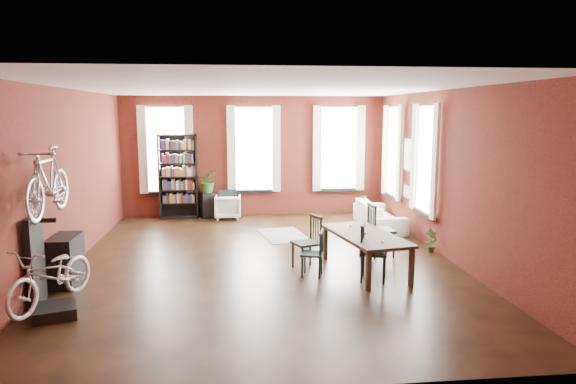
{
  "coord_description": "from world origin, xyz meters",
  "views": [
    {
      "loc": [
        -0.53,
        -9.29,
        2.78
      ],
      "look_at": [
        0.51,
        0.6,
        1.22
      ],
      "focal_mm": 32.0,
      "sensor_mm": 36.0,
      "label": 1
    }
  ],
  "objects": [
    {
      "name": "plant_small",
      "position": [
        3.36,
        0.31,
        0.09
      ],
      "size": [
        0.3,
        0.5,
        0.17
      ],
      "primitive_type": "imported",
      "rotation": [
        0.0,
        0.0,
        0.11
      ],
      "color": "#2C5522",
      "rests_on": "ground"
    },
    {
      "name": "bike_trainer",
      "position": [
        -3.01,
        -2.3,
        0.08
      ],
      "size": [
        0.69,
        0.69,
        0.16
      ],
      "primitive_type": "cube",
      "rotation": [
        0.0,
        0.0,
        0.32
      ],
      "color": "black",
      "rests_on": "ground"
    },
    {
      "name": "plant_stand",
      "position": [
        -1.26,
        4.23,
        0.34
      ],
      "size": [
        0.44,
        0.44,
        0.68
      ],
      "primitive_type": "cube",
      "rotation": [
        0.0,
        0.0,
        0.4
      ],
      "color": "black",
      "rests_on": "ground"
    },
    {
      "name": "bike_wall_rack",
      "position": [
        -3.4,
        -1.8,
        0.65
      ],
      "size": [
        0.16,
        0.6,
        1.3
      ],
      "primitive_type": "cube",
      "color": "black",
      "rests_on": "ground"
    },
    {
      "name": "bicycle_floor",
      "position": [
        -3.03,
        -2.27,
        0.97
      ],
      "size": [
        0.83,
        0.99,
        1.62
      ],
      "primitive_type": "imported",
      "rotation": [
        0.0,
        0.0,
        -0.37
      ],
      "color": "beige",
      "rests_on": "bike_trainer"
    },
    {
      "name": "bookshelf",
      "position": [
        -2.0,
        4.3,
        1.1
      ],
      "size": [
        1.0,
        0.32,
        2.2
      ],
      "primitive_type": "cube",
      "color": "black",
      "rests_on": "ground"
    },
    {
      "name": "plant_by_sofa",
      "position": [
        2.78,
        3.77,
        0.14
      ],
      "size": [
        0.49,
        0.68,
        0.27
      ],
      "primitive_type": "imported",
      "rotation": [
        0.0,
        0.0,
        -0.28
      ],
      "color": "#2D5F26",
      "rests_on": "ground"
    },
    {
      "name": "bicycle_hung",
      "position": [
        -3.15,
        -1.8,
        2.13
      ],
      "size": [
        0.47,
        1.0,
        1.66
      ],
      "primitive_type": "imported",
      "color": "#A5A8AD",
      "rests_on": "bike_wall_rack"
    },
    {
      "name": "striped_rug",
      "position": [
        0.56,
        2.03,
        0.01
      ],
      "size": [
        1.18,
        1.63,
        0.01
      ],
      "primitive_type": "cube",
      "rotation": [
        0.0,
        0.0,
        0.18
      ],
      "color": "black",
      "rests_on": "ground"
    },
    {
      "name": "cream_sofa",
      "position": [
        2.95,
        2.6,
        0.41
      ],
      "size": [
        0.61,
        2.08,
        0.81
      ],
      "primitive_type": "imported",
      "rotation": [
        0.0,
        0.0,
        1.57
      ],
      "color": "beige",
      "rests_on": "ground"
    },
    {
      "name": "white_armchair",
      "position": [
        -0.71,
        4.07,
        0.34
      ],
      "size": [
        0.68,
        0.64,
        0.68
      ],
      "primitive_type": "imported",
      "rotation": [
        0.0,
        0.0,
        3.11
      ],
      "color": "white",
      "rests_on": "ground"
    },
    {
      "name": "dining_table",
      "position": [
        1.72,
        -0.76,
        0.34
      ],
      "size": [
        1.27,
        2.13,
        0.68
      ],
      "primitive_type": "cube",
      "rotation": [
        0.0,
        0.0,
        0.2
      ],
      "color": "#49392C",
      "rests_on": "ground"
    },
    {
      "name": "console_table",
      "position": [
        -3.28,
        -0.9,
        0.4
      ],
      "size": [
        0.4,
        0.8,
        0.8
      ],
      "primitive_type": "cube",
      "color": "black",
      "rests_on": "ground"
    },
    {
      "name": "plant_on_stand",
      "position": [
        -1.22,
        4.22,
        0.92
      ],
      "size": [
        0.67,
        0.72,
        0.48
      ],
      "primitive_type": "imported",
      "rotation": [
        0.0,
        0.0,
        -0.21
      ],
      "color": "#2F5D25",
      "rests_on": "plant_stand"
    },
    {
      "name": "room",
      "position": [
        0.25,
        0.62,
        2.14
      ],
      "size": [
        9.0,
        9.04,
        3.22
      ],
      "color": "black",
      "rests_on": "ground"
    },
    {
      "name": "dining_chair_a",
      "position": [
        0.77,
        -0.91,
        0.39
      ],
      "size": [
        0.45,
        0.45,
        0.78
      ],
      "primitive_type": "cube",
      "rotation": [
        0.0,
        0.0,
        -1.87
      ],
      "color": "#183435",
      "rests_on": "ground"
    },
    {
      "name": "dining_chair_d",
      "position": [
        2.29,
        0.2,
        0.51
      ],
      "size": [
        0.51,
        0.51,
        1.02
      ],
      "primitive_type": "cube",
      "rotation": [
        0.0,
        0.0,
        1.66
      ],
      "color": "#16312F",
      "rests_on": "ground"
    },
    {
      "name": "dining_chair_c",
      "position": [
        1.75,
        -1.25,
        0.48
      ],
      "size": [
        0.56,
        0.56,
        0.96
      ],
      "primitive_type": "cube",
      "rotation": [
        0.0,
        0.0,
        1.24
      ],
      "color": "black",
      "rests_on": "ground"
    },
    {
      "name": "dining_chair_b",
      "position": [
        0.73,
        -0.5,
        0.48
      ],
      "size": [
        0.57,
        0.57,
        0.96
      ],
      "primitive_type": "cube",
      "rotation": [
        0.0,
        0.0,
        -1.2
      ],
      "color": "#1F301C",
      "rests_on": "ground"
    }
  ]
}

